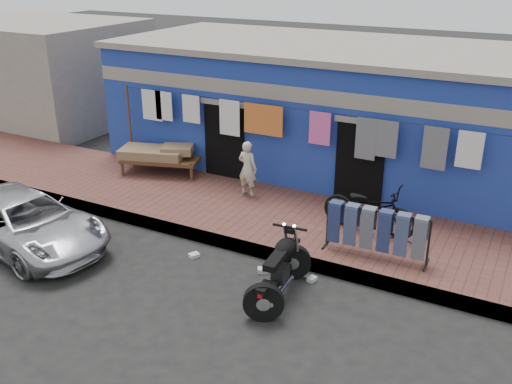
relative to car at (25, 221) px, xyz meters
name	(u,v)px	position (x,y,z in m)	size (l,w,h in m)	color
ground	(203,291)	(4.05, 0.23, -0.55)	(80.00, 80.00, 0.00)	black
sidewalk	(277,220)	(4.05, 3.23, -0.43)	(28.00, 3.00, 0.25)	brown
curb	(245,248)	(4.05, 1.78, -0.43)	(28.00, 0.10, 0.25)	gray
building	(344,109)	(4.05, 7.22, 1.13)	(12.20, 5.20, 3.36)	#253A96
neighbor_left	(45,71)	(-6.95, 7.23, 1.15)	(6.00, 5.00, 3.40)	#9E9384
clothesline	(288,128)	(3.67, 4.48, 1.27)	(10.06, 0.06, 2.10)	brown
car	(25,221)	(0.00, 0.00, 0.00)	(1.79, 3.93, 1.11)	silver
seated_person	(248,168)	(2.93, 3.91, 0.35)	(0.47, 0.31, 1.31)	beige
bicycle	(370,203)	(6.02, 3.38, 0.32)	(0.68, 1.94, 1.26)	black
motorcycle	(279,269)	(5.32, 0.66, 0.02)	(0.78, 1.82, 1.15)	black
charpoy	(161,160)	(0.27, 4.15, 0.04)	(2.27, 1.55, 0.70)	brown
jeans_rack	(376,232)	(6.44, 2.48, 0.18)	(2.02, 0.48, 0.96)	black
litter_a	(263,270)	(4.69, 1.29, -0.51)	(0.20, 0.15, 0.09)	silver
litter_b	(312,279)	(5.62, 1.43, -0.51)	(0.16, 0.12, 0.08)	silver
litter_c	(194,255)	(3.24, 1.17, -0.52)	(0.19, 0.15, 0.08)	silver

